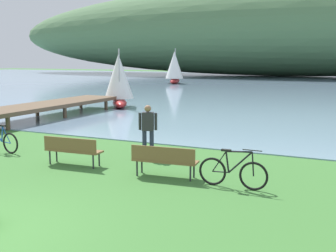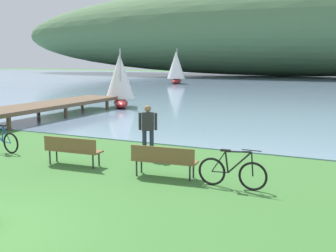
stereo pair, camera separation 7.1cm
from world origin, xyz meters
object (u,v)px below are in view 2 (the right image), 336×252
at_px(bicycle_beside_path, 232,172).
at_px(sailboat_mid_bay, 120,80).
at_px(park_bench_further_along, 164,159).
at_px(bicycle_leaning_near_bench, 0,140).
at_px(person_at_shoreline, 148,128).
at_px(sailboat_toward_hillside, 176,67).
at_px(park_bench_near_camera, 72,149).

xyz_separation_m(bicycle_beside_path, sailboat_mid_bay, (-11.64, 13.66, 1.43)).
relative_size(park_bench_further_along, bicycle_leaning_near_bench, 1.04).
distance_m(person_at_shoreline, sailboat_toward_hillside, 39.57).
xyz_separation_m(bicycle_leaning_near_bench, sailboat_mid_bay, (-3.24, 13.14, 1.43)).
height_order(bicycle_beside_path, sailboat_mid_bay, sailboat_mid_bay).
xyz_separation_m(bicycle_beside_path, sailboat_toward_hillside, (-18.65, 38.52, 1.75)).
xyz_separation_m(person_at_shoreline, sailboat_toward_hillside, (-15.23, 36.50, 1.17)).
distance_m(park_bench_near_camera, sailboat_mid_bay, 15.19).
bearing_deg(sailboat_toward_hillside, park_bench_further_along, -66.48).
bearing_deg(person_at_shoreline, sailboat_toward_hillside, 112.65).
bearing_deg(park_bench_near_camera, park_bench_further_along, 0.21).
distance_m(bicycle_leaning_near_bench, sailboat_mid_bay, 13.61).
xyz_separation_m(bicycle_leaning_near_bench, person_at_shoreline, (4.98, 1.50, 0.58)).
bearing_deg(park_bench_near_camera, person_at_shoreline, 51.46).
height_order(park_bench_near_camera, park_bench_further_along, same).
distance_m(bicycle_beside_path, sailboat_toward_hillside, 42.83).
relative_size(park_bench_further_along, sailboat_toward_hillside, 0.41).
relative_size(park_bench_further_along, bicycle_beside_path, 1.04).
relative_size(bicycle_beside_path, person_at_shoreline, 1.04).
distance_m(park_bench_further_along, bicycle_leaning_near_bench, 6.49).
distance_m(park_bench_near_camera, person_at_shoreline, 2.52).
distance_m(park_bench_near_camera, bicycle_leaning_near_bench, 3.46).
distance_m(bicycle_beside_path, person_at_shoreline, 4.02).
bearing_deg(sailboat_mid_bay, bicycle_leaning_near_bench, -76.17).
relative_size(person_at_shoreline, sailboat_toward_hillside, 0.38).
relative_size(park_bench_near_camera, person_at_shoreline, 1.07).
xyz_separation_m(sailboat_mid_bay, sailboat_toward_hillside, (-7.01, 24.86, 0.32)).
relative_size(park_bench_further_along, sailboat_mid_bay, 0.48).
xyz_separation_m(park_bench_near_camera, park_bench_further_along, (3.04, 0.01, 0.00)).
xyz_separation_m(park_bench_near_camera, bicycle_leaning_near_bench, (-3.43, 0.44, -0.12)).
bearing_deg(bicycle_beside_path, sailboat_mid_bay, 130.45).
height_order(person_at_shoreline, sailboat_toward_hillside, sailboat_toward_hillside).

